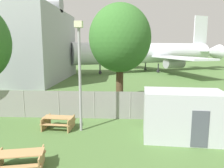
# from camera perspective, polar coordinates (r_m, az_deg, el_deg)

# --- Properties ---
(perimeter_fence) EXTENTS (56.07, 0.07, 1.98)m
(perimeter_fence) POSITION_cam_1_polar(r_m,az_deg,el_deg) (15.56, -4.67, -5.48)
(perimeter_fence) COLOR gray
(perimeter_fence) RESTS_ON ground
(airplane) EXTENTS (37.41, 30.13, 11.96)m
(airplane) POSITION_cam_1_polar(r_m,az_deg,el_deg) (45.86, 9.23, 7.93)
(airplane) COLOR white
(airplane) RESTS_ON ground
(portable_cabin) EXTENTS (4.38, 2.64, 2.69)m
(portable_cabin) POSITION_cam_1_polar(r_m,az_deg,el_deg) (12.72, 17.99, -7.71)
(portable_cabin) COLOR silver
(portable_cabin) RESTS_ON ground
(picnic_bench_near_cabin) EXTENTS (2.19, 1.78, 0.76)m
(picnic_bench_near_cabin) POSITION_cam_1_polar(r_m,az_deg,el_deg) (10.23, -23.01, -17.58)
(picnic_bench_near_cabin) COLOR tan
(picnic_bench_near_cabin) RESTS_ON ground
(picnic_bench_open_grass) EXTENTS (1.95, 1.54, 0.76)m
(picnic_bench_open_grass) POSITION_cam_1_polar(r_m,az_deg,el_deg) (14.18, -13.82, -9.41)
(picnic_bench_open_grass) COLOR tan
(picnic_bench_open_grass) RESTS_ON ground
(tree_left_of_cabin) EXTENTS (5.23, 5.23, 8.66)m
(tree_left_of_cabin) POSITION_cam_1_polar(r_m,az_deg,el_deg) (18.80, 2.08, 11.78)
(tree_left_of_cabin) COLOR #4C3823
(tree_left_of_cabin) RESTS_ON ground
(light_mast) EXTENTS (0.44, 0.44, 6.48)m
(light_mast) POSITION_cam_1_polar(r_m,az_deg,el_deg) (12.87, -8.46, 5.18)
(light_mast) COLOR #99999E
(light_mast) RESTS_ON ground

